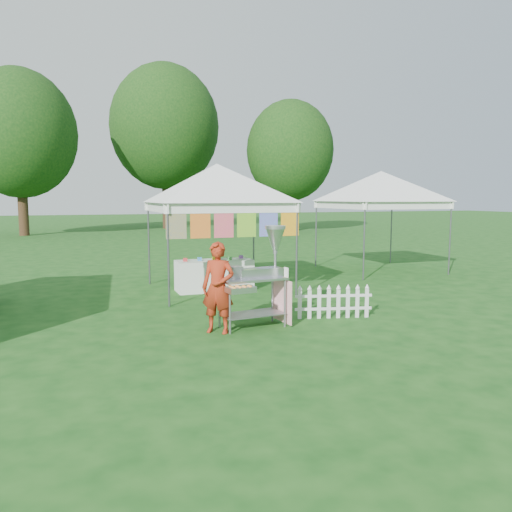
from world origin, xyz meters
name	(u,v)px	position (x,y,z in m)	size (l,w,h in m)	color
ground	(272,325)	(0.00, 0.00, 0.00)	(120.00, 120.00, 0.00)	#154513
canopy_main	(217,164)	(0.00, 3.49, 2.99)	(4.24, 4.24, 3.45)	#59595E
canopy_right	(381,171)	(5.50, 5.00, 2.99)	(4.24, 4.24, 3.45)	#59595E
tree_left	(19,134)	(-6.00, 24.00, 5.83)	(6.40, 6.40, 9.53)	#312412
tree_mid	(165,127)	(3.00, 28.00, 7.14)	(7.60, 7.60, 11.52)	#312412
tree_right	(290,151)	(10.00, 22.00, 5.18)	(5.60, 5.60, 8.42)	#312412
donut_cart	(262,268)	(-0.19, -0.02, 1.02)	(1.24, 0.97, 1.73)	gray
vendor	(218,288)	(-1.01, -0.16, 0.75)	(0.55, 0.36, 1.50)	#9A2813
picket_fence	(334,303)	(1.25, 0.07, 0.29)	(1.40, 0.37, 0.56)	silver
display_table	(214,275)	(-0.08, 3.51, 0.37)	(1.80, 0.70, 0.73)	white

